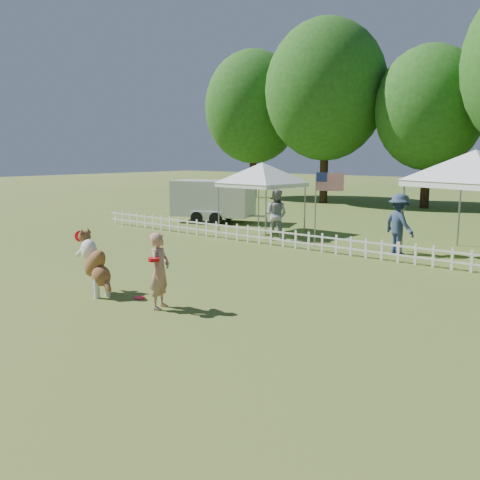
# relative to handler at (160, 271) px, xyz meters

# --- Properties ---
(ground) EXTENTS (120.00, 120.00, 0.00)m
(ground) POSITION_rel_handler_xyz_m (-0.49, 0.38, -0.77)
(ground) COLOR #375C1D
(ground) RESTS_ON ground
(picket_fence) EXTENTS (22.00, 0.08, 0.60)m
(picket_fence) POSITION_rel_handler_xyz_m (-0.49, 7.38, -0.47)
(picket_fence) COLOR white
(picket_fence) RESTS_ON ground
(handler) EXTENTS (0.56, 0.66, 1.53)m
(handler) POSITION_rel_handler_xyz_m (0.00, 0.00, 0.00)
(handler) COLOR tan
(handler) RESTS_ON ground
(dog) EXTENTS (1.40, 0.69, 1.39)m
(dog) POSITION_rel_handler_xyz_m (-1.87, -0.20, -0.07)
(dog) COLOR brown
(dog) RESTS_ON ground
(frisbee_on_turf) EXTENTS (0.27, 0.27, 0.02)m
(frisbee_on_turf) POSITION_rel_handler_xyz_m (-0.90, 0.20, -0.75)
(frisbee_on_turf) COLOR red
(frisbee_on_turf) RESTS_ON ground
(canopy_tent_left) EXTENTS (2.69, 2.69, 2.66)m
(canopy_tent_left) POSITION_rel_handler_xyz_m (-4.73, 9.44, 0.57)
(canopy_tent_left) COLOR white
(canopy_tent_left) RESTS_ON ground
(canopy_tent_right) EXTENTS (3.77, 3.77, 3.11)m
(canopy_tent_right) POSITION_rel_handler_xyz_m (3.03, 9.58, 0.79)
(canopy_tent_right) COLOR white
(canopy_tent_right) RESTS_ON ground
(cargo_trailer) EXTENTS (4.74, 3.41, 1.91)m
(cargo_trailer) POSITION_rel_handler_xyz_m (-8.37, 10.61, 0.19)
(cargo_trailer) COLOR silver
(cargo_trailer) RESTS_ON ground
(flag_pole) EXTENTS (0.93, 0.45, 2.51)m
(flag_pole) POSITION_rel_handler_xyz_m (-1.46, 8.08, 0.49)
(flag_pole) COLOR gray
(flag_pole) RESTS_ON ground
(spectator_a) EXTENTS (1.02, 0.87, 1.81)m
(spectator_a) POSITION_rel_handler_xyz_m (-3.31, 8.43, 0.14)
(spectator_a) COLOR #97989C
(spectator_a) RESTS_ON ground
(spectator_b) EXTENTS (1.38, 1.17, 1.86)m
(spectator_b) POSITION_rel_handler_xyz_m (1.20, 8.66, 0.16)
(spectator_b) COLOR navy
(spectator_b) RESTS_ON ground
(tree_far_left) EXTENTS (6.60, 6.60, 11.00)m
(tree_far_left) POSITION_rel_handler_xyz_m (-15.49, 22.38, 4.73)
(tree_far_left) COLOR #204C15
(tree_far_left) RESTS_ON ground
(tree_left) EXTENTS (7.40, 7.40, 12.00)m
(tree_left) POSITION_rel_handler_xyz_m (-9.49, 21.88, 5.23)
(tree_left) COLOR #204C15
(tree_left) RESTS_ON ground
(tree_center_left) EXTENTS (6.00, 6.00, 9.80)m
(tree_center_left) POSITION_rel_handler_xyz_m (-3.49, 22.88, 4.13)
(tree_center_left) COLOR #204C15
(tree_center_left) RESTS_ON ground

